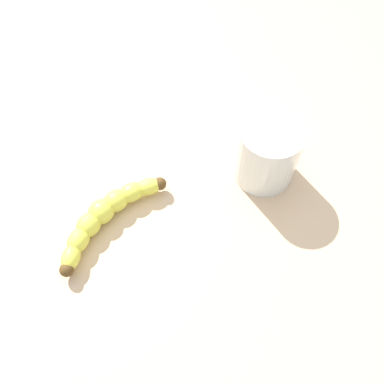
# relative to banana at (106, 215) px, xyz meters

# --- Properties ---
(wooden_tabletop) EXTENTS (1.20, 1.20, 0.03)m
(wooden_tabletop) POSITION_rel_banana_xyz_m (-0.12, 0.11, -0.03)
(wooden_tabletop) COLOR #D3B087
(wooden_tabletop) RESTS_ON ground
(banana) EXTENTS (0.11, 0.17, 0.03)m
(banana) POSITION_rel_banana_xyz_m (0.00, 0.00, 0.00)
(banana) COLOR #DFDD47
(banana) RESTS_ON wooden_tabletop
(smoothie_glass) EXTENTS (0.09, 0.09, 0.10)m
(smoothie_glass) POSITION_rel_banana_xyz_m (-0.02, 0.24, 0.03)
(smoothie_glass) COLOR silver
(smoothie_glass) RESTS_ON wooden_tabletop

